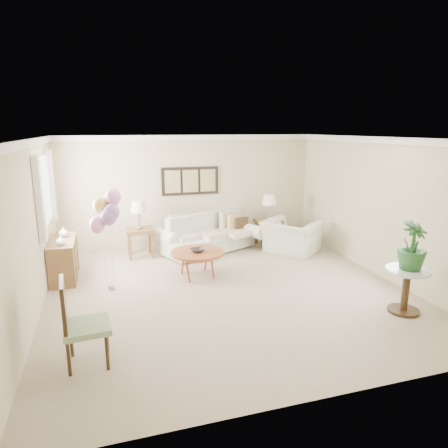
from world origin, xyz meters
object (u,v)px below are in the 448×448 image
at_px(armchair, 291,237).
at_px(balloon_cluster, 106,212).
at_px(coffee_table, 197,253).
at_px(sofa, 208,237).
at_px(accent_chair, 79,321).

bearing_deg(armchair, balloon_cluster, 68.39).
bearing_deg(coffee_table, balloon_cluster, -173.62).
bearing_deg(sofa, accent_chair, -123.21).
height_order(sofa, balloon_cluster, balloon_cluster).
bearing_deg(armchair, coffee_table, 73.74).
relative_size(armchair, accent_chair, 1.05).
height_order(armchair, balloon_cluster, balloon_cluster).
bearing_deg(balloon_cluster, accent_chair, -99.95).
relative_size(sofa, armchair, 2.32).
distance_m(sofa, armchair, 1.88).
bearing_deg(armchair, accent_chair, 90.62).
height_order(coffee_table, accent_chair, accent_chair).
distance_m(sofa, balloon_cluster, 2.99).
bearing_deg(accent_chair, armchair, 37.14).
bearing_deg(armchair, sofa, 32.53).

